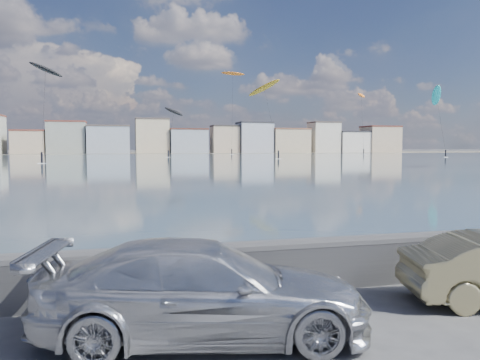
# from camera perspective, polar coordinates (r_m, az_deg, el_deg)

# --- Properties ---
(ground) EXTENTS (700.00, 700.00, 0.00)m
(ground) POSITION_cam_1_polar(r_m,az_deg,el_deg) (7.01, 0.20, -20.83)
(ground) COLOR #333335
(ground) RESTS_ON ground
(bay_water) EXTENTS (500.00, 177.00, 0.00)m
(bay_water) POSITION_cam_1_polar(r_m,az_deg,el_deg) (97.71, -13.43, 2.32)
(bay_water) COLOR #314D56
(bay_water) RESTS_ON ground
(far_shore_strip) EXTENTS (500.00, 60.00, 0.00)m
(far_shore_strip) POSITION_cam_1_polar(r_m,az_deg,el_deg) (206.18, -13.94, 3.22)
(far_shore_strip) COLOR #4C473D
(far_shore_strip) RESTS_ON ground
(seawall) EXTENTS (400.00, 0.36, 1.08)m
(seawall) POSITION_cam_1_polar(r_m,az_deg,el_deg) (9.31, -4.05, -10.68)
(seawall) COLOR #28282B
(seawall) RESTS_ON ground
(far_buildings) EXTENTS (240.79, 13.26, 14.60)m
(far_buildings) POSITION_cam_1_polar(r_m,az_deg,el_deg) (192.20, -13.54, 4.97)
(far_buildings) COLOR #CCB293
(far_buildings) RESTS_ON ground
(car_silver) EXTENTS (5.41, 2.99, 1.49)m
(car_silver) POSITION_cam_1_polar(r_m,az_deg,el_deg) (7.45, -4.41, -13.19)
(car_silver) COLOR #B8B9BF
(car_silver) RESTS_ON ground
(kitesurfer_3) EXTENTS (6.67, 12.32, 19.91)m
(kitesurfer_3) POSITION_cam_1_polar(r_m,az_deg,el_deg) (142.18, 22.83, 9.39)
(kitesurfer_3) COLOR #19BFBF
(kitesurfer_3) RESTS_ON ground
(kitesurfer_9) EXTENTS (8.19, 15.13, 19.72)m
(kitesurfer_9) POSITION_cam_1_polar(r_m,az_deg,el_deg) (97.72, -22.64, 12.23)
(kitesurfer_9) COLOR black
(kitesurfer_9) RESTS_ON ground
(kitesurfer_11) EXTENTS (6.41, 14.52, 14.71)m
(kitesurfer_11) POSITION_cam_1_polar(r_m,az_deg,el_deg) (134.02, -8.10, 8.22)
(kitesurfer_11) COLOR black
(kitesurfer_11) RESTS_ON ground
(kitesurfer_13) EXTENTS (8.75, 9.94, 29.71)m
(kitesurfer_13) POSITION_cam_1_polar(r_m,az_deg,el_deg) (168.96, -0.89, 12.71)
(kitesurfer_13) COLOR orange
(kitesurfer_13) RESTS_ON ground
(kitesurfer_16) EXTENTS (6.98, 13.35, 24.10)m
(kitesurfer_16) POSITION_cam_1_polar(r_m,az_deg,el_deg) (185.55, 14.57, 9.89)
(kitesurfer_16) COLOR orange
(kitesurfer_16) RESTS_ON ground
(kitesurfer_18) EXTENTS (8.15, 14.03, 19.64)m
(kitesurfer_18) POSITION_cam_1_polar(r_m,az_deg,el_deg) (117.39, 2.97, 11.06)
(kitesurfer_18) COLOR #BF8C19
(kitesurfer_18) RESTS_ON ground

